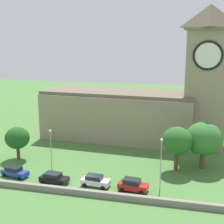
# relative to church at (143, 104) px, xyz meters

# --- Properties ---
(ground_plane) EXTENTS (200.00, 200.00, 0.00)m
(ground_plane) POSITION_rel_church_xyz_m (-5.19, -10.03, -8.18)
(ground_plane) COLOR #477538
(church) EXTENTS (40.27, 14.10, 28.50)m
(church) POSITION_rel_church_xyz_m (0.00, 0.00, 0.00)
(church) COLOR gray
(church) RESTS_ON ground
(quay_barrier) EXTENTS (56.32, 0.70, 0.91)m
(quay_barrier) POSITION_rel_church_xyz_m (-5.19, -28.13, -7.73)
(quay_barrier) COLOR gray
(quay_barrier) RESTS_ON ground
(car_blue) EXTENTS (4.80, 2.69, 1.66)m
(car_blue) POSITION_rel_church_xyz_m (-17.49, -24.48, -7.34)
(car_blue) COLOR #233D9E
(car_blue) RESTS_ON ground
(car_black) EXTENTS (4.64, 2.64, 1.68)m
(car_black) POSITION_rel_church_xyz_m (-10.24, -25.36, -7.33)
(car_black) COLOR black
(car_black) RESTS_ON ground
(car_white) EXTENTS (4.50, 2.38, 1.75)m
(car_white) POSITION_rel_church_xyz_m (-3.70, -24.82, -7.30)
(car_white) COLOR silver
(car_white) RESTS_ON ground
(car_red) EXTENTS (4.52, 2.54, 1.91)m
(car_red) POSITION_rel_church_xyz_m (2.13, -25.13, -7.22)
(car_red) COLOR red
(car_red) RESTS_ON ground
(streetlamp_west_mid) EXTENTS (0.44, 0.44, 7.68)m
(streetlamp_west_mid) POSITION_rel_church_xyz_m (-11.94, -22.26, -3.12)
(streetlamp_west_mid) COLOR #9EA0A5
(streetlamp_west_mid) RESTS_ON ground
(streetlamp_central) EXTENTS (0.44, 0.44, 7.93)m
(streetlamp_central) POSITION_rel_church_xyz_m (5.99, -23.52, -2.98)
(streetlamp_central) COLOR #9EA0A5
(streetlamp_central) RESTS_ON ground
(tree_by_tower) EXTENTS (4.49, 4.49, 6.15)m
(tree_by_tower) POSITION_rel_church_xyz_m (-20.84, -17.26, -4.09)
(tree_by_tower) COLOR brown
(tree_by_tower) RESTS_ON ground
(tree_riverside_east) EXTENTS (5.15, 5.15, 7.68)m
(tree_riverside_east) POSITION_rel_church_xyz_m (7.98, -15.94, -2.87)
(tree_riverside_east) COLOR brown
(tree_riverside_east) RESTS_ON ground
(tree_churchyard) EXTENTS (6.23, 6.23, 8.23)m
(tree_churchyard) POSITION_rel_church_xyz_m (12.29, -13.73, -2.80)
(tree_churchyard) COLOR brown
(tree_churchyard) RESTS_ON ground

